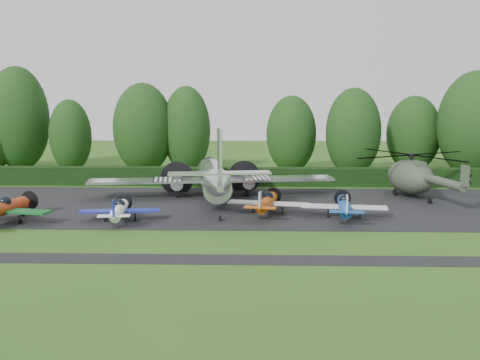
{
  "coord_description": "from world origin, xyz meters",
  "views": [
    {
      "loc": [
        5.84,
        -37.09,
        9.83
      ],
      "look_at": [
        4.55,
        9.13,
        2.5
      ],
      "focal_mm": 40.0,
      "sensor_mm": 36.0,
      "label": 1
    }
  ],
  "objects_px": {
    "light_plane_white": "(119,210)",
    "light_plane_blue": "(344,206)",
    "light_plane_red": "(0,209)",
    "transport_plane": "(213,178)",
    "helicopter": "(411,174)",
    "light_plane_orange": "(267,202)"
  },
  "relations": [
    {
      "from": "light_plane_red",
      "to": "light_plane_orange",
      "type": "distance_m",
      "value": 20.92
    },
    {
      "from": "transport_plane",
      "to": "light_plane_blue",
      "type": "bearing_deg",
      "value": -26.63
    },
    {
      "from": "light_plane_blue",
      "to": "transport_plane",
      "type": "bearing_deg",
      "value": 138.94
    },
    {
      "from": "transport_plane",
      "to": "light_plane_orange",
      "type": "height_order",
      "value": "transport_plane"
    },
    {
      "from": "transport_plane",
      "to": "helicopter",
      "type": "height_order",
      "value": "transport_plane"
    },
    {
      "from": "light_plane_red",
      "to": "light_plane_orange",
      "type": "xyz_separation_m",
      "value": [
        20.54,
        3.96,
        -0.13
      ]
    },
    {
      "from": "light_plane_red",
      "to": "light_plane_orange",
      "type": "relative_size",
      "value": 1.12
    },
    {
      "from": "light_plane_red",
      "to": "light_plane_blue",
      "type": "relative_size",
      "value": 1.1
    },
    {
      "from": "light_plane_white",
      "to": "transport_plane",
      "type": "bearing_deg",
      "value": 61.26
    },
    {
      "from": "light_plane_white",
      "to": "light_plane_blue",
      "type": "xyz_separation_m",
      "value": [
        17.74,
        1.6,
        0.09
      ]
    },
    {
      "from": "light_plane_white",
      "to": "light_plane_orange",
      "type": "relative_size",
      "value": 0.93
    },
    {
      "from": "transport_plane",
      "to": "light_plane_orange",
      "type": "xyz_separation_m",
      "value": [
        4.99,
        -6.27,
        -1.05
      ]
    },
    {
      "from": "helicopter",
      "to": "light_plane_white",
      "type": "bearing_deg",
      "value": -142.37
    },
    {
      "from": "light_plane_orange",
      "to": "transport_plane",
      "type": "bearing_deg",
      "value": 117.53
    },
    {
      "from": "light_plane_red",
      "to": "helicopter",
      "type": "relative_size",
      "value": 0.51
    },
    {
      "from": "transport_plane",
      "to": "light_plane_white",
      "type": "xyz_separation_m",
      "value": [
        -6.59,
        -9.25,
        -1.12
      ]
    },
    {
      "from": "transport_plane",
      "to": "helicopter",
      "type": "distance_m",
      "value": 19.23
    },
    {
      "from": "light_plane_red",
      "to": "helicopter",
      "type": "distance_m",
      "value": 36.78
    },
    {
      "from": "light_plane_white",
      "to": "light_plane_orange",
      "type": "xyz_separation_m",
      "value": [
        11.59,
        2.98,
        0.08
      ]
    },
    {
      "from": "transport_plane",
      "to": "light_plane_red",
      "type": "height_order",
      "value": "transport_plane"
    },
    {
      "from": "transport_plane",
      "to": "light_plane_blue",
      "type": "height_order",
      "value": "transport_plane"
    },
    {
      "from": "light_plane_white",
      "to": "helicopter",
      "type": "distance_m",
      "value": 28.1
    }
  ]
}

